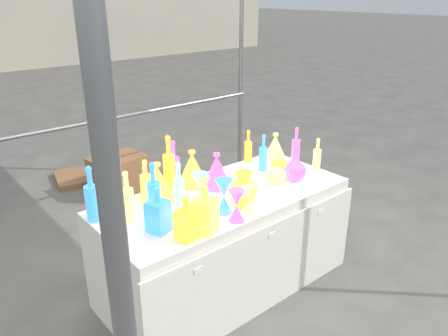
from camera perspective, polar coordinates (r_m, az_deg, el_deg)
ground at (r=3.45m, az=0.00°, el=-14.80°), size 80.00×80.00×0.00m
display_table at (r=3.23m, az=0.11°, el=-9.56°), size 1.84×0.83×0.75m
cardboard_box_closed at (r=4.93m, az=-13.60°, el=-0.79°), size 0.58×0.44×0.40m
cardboard_box_flat at (r=5.44m, az=-17.19°, el=-0.91°), size 0.85×0.69×0.06m
bottle_0 at (r=2.92m, az=-10.20°, el=-2.18°), size 0.07×0.07×0.27m
bottle_1 at (r=2.77m, az=-16.94°, el=-3.20°), size 0.10×0.10×0.36m
bottle_2 at (r=3.10m, az=-7.20°, el=0.75°), size 0.10×0.10×0.40m
bottle_3 at (r=3.14m, az=-6.63°, el=0.61°), size 0.11×0.11×0.35m
bottle_4 at (r=2.73m, az=-12.53°, el=-3.56°), size 0.09×0.09×0.33m
bottle_5 at (r=2.82m, az=-5.89°, el=-2.30°), size 0.08×0.08×0.32m
bottle_6 at (r=2.97m, az=-10.18°, el=-1.56°), size 0.08×0.08×0.29m
bottle_7 at (r=2.74m, az=-9.17°, el=-2.77°), size 0.09×0.09×0.36m
decanter_0 at (r=2.54m, az=-2.51°, el=-5.34°), size 0.17×0.17×0.30m
decanter_1 at (r=2.48m, az=-4.94°, el=-6.51°), size 0.14×0.14×0.27m
decanter_2 at (r=2.58m, az=-8.63°, el=-5.38°), size 0.15×0.15×0.28m
hourglass_0 at (r=2.84m, az=2.58°, el=-2.85°), size 0.13×0.13×0.24m
hourglass_1 at (r=2.68m, az=1.66°, el=-4.94°), size 0.11×0.11×0.21m
hourglass_2 at (r=2.78m, az=3.15°, el=-4.13°), size 0.10×0.10×0.19m
hourglass_3 at (r=2.88m, az=-3.17°, el=-2.76°), size 0.14×0.14×0.22m
hourglass_4 at (r=2.88m, az=-2.80°, el=-2.97°), size 0.13×0.13×0.20m
hourglass_5 at (r=2.77m, az=-0.01°, el=-3.73°), size 0.12×0.12×0.23m
globe_0 at (r=2.92m, az=2.58°, el=-3.09°), size 0.21×0.21×0.15m
globe_1 at (r=3.22m, az=6.76°, el=-1.08°), size 0.19×0.19×0.12m
globe_2 at (r=3.36m, az=7.32°, el=-0.06°), size 0.19×0.19×0.12m
globe_3 at (r=3.30m, az=9.29°, el=-0.52°), size 0.17×0.17×0.13m
lampshade_0 at (r=2.94m, az=-8.66°, el=-1.86°), size 0.27×0.27×0.28m
lampshade_1 at (r=3.17m, az=-4.16°, el=0.03°), size 0.26×0.26×0.26m
lampshade_2 at (r=3.13m, az=-0.95°, el=-0.26°), size 0.26×0.26×0.26m
lampshade_3 at (r=3.69m, az=6.69°, el=2.85°), size 0.23×0.23×0.22m
bottle_8 at (r=3.42m, az=5.15°, el=2.02°), size 0.09×0.09×0.30m
bottle_9 at (r=3.59m, az=3.18°, el=2.89°), size 0.08×0.08×0.27m
bottle_10 at (r=3.63m, az=9.38°, el=3.02°), size 0.08×0.08×0.30m
bottle_11 at (r=3.51m, az=12.08°, el=1.80°), size 0.06×0.06×0.26m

